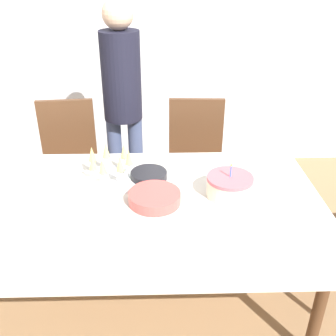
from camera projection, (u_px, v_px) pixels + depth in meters
ground_plane at (130, 296)px, 2.41m from camera, size 12.00×12.00×0.00m
wall_back at (135, 21)px, 3.42m from camera, size 8.00×0.05×2.70m
dining_table at (124, 211)px, 2.11m from camera, size 2.07×0.99×0.73m
dining_chair_far_left at (69, 161)px, 2.87m from camera, size 0.46×0.46×0.95m
dining_chair_far_right at (196, 160)px, 2.90m from camera, size 0.44×0.44×0.95m
birthday_cake at (230, 186)px, 2.04m from camera, size 0.24×0.24×0.18m
champagne_tray at (110, 167)px, 2.17m from camera, size 0.34×0.34×0.18m
plate_stack_main at (155, 198)px, 1.99m from camera, size 0.27×0.27×0.06m
plate_stack_dessert at (149, 175)px, 2.21m from camera, size 0.20×0.20×0.04m
cake_knife at (231, 221)px, 1.86m from camera, size 0.30×0.02×0.00m
fork_pile at (81, 198)px, 2.02m from camera, size 0.17×0.07×0.02m
napkin_pile at (88, 181)px, 2.18m from camera, size 0.15×0.15×0.01m
person_standing at (122, 93)px, 2.83m from camera, size 0.28×0.28×1.62m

